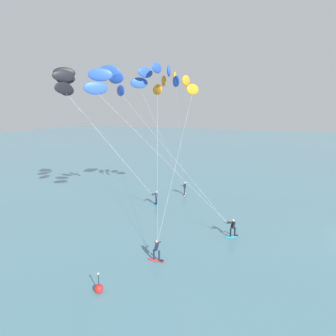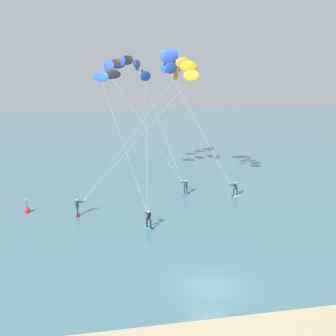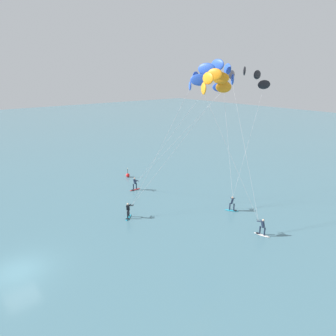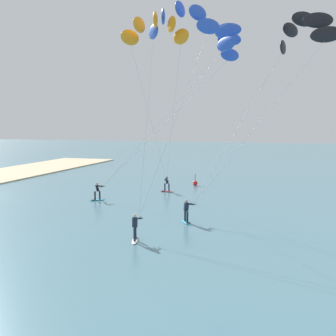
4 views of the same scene
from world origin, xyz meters
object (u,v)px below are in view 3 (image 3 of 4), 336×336
kitesurfer_nearshore (210,88)px  marker_buoy (128,175)px  kitesurfer_mid_water (203,84)px  kitesurfer_far_out (244,82)px  kitesurfer_downwind (219,78)px

kitesurfer_nearshore → marker_buoy: 20.02m
kitesurfer_mid_water → kitesurfer_far_out: (1.23, 5.92, 0.16)m
kitesurfer_downwind → marker_buoy: kitesurfer_downwind is taller
kitesurfer_far_out → kitesurfer_downwind: size_ratio=0.97×
kitesurfer_mid_water → marker_buoy: size_ratio=11.00×
kitesurfer_mid_water → kitesurfer_far_out: size_ratio=0.99×
kitesurfer_nearshore → kitesurfer_far_out: (-3.77, 10.09, 0.32)m
kitesurfer_mid_water → kitesurfer_downwind: 5.36m
kitesurfer_mid_water → kitesurfer_downwind: kitesurfer_downwind is taller
kitesurfer_nearshore → kitesurfer_downwind: 1.86m
kitesurfer_downwind → marker_buoy: bearing=-172.5°
kitesurfer_far_out → kitesurfer_downwind: kitesurfer_downwind is taller
kitesurfer_far_out → marker_buoy: 20.41m
kitesurfer_mid_water → marker_buoy: 17.23m
kitesurfer_far_out → marker_buoy: kitesurfer_far_out is taller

